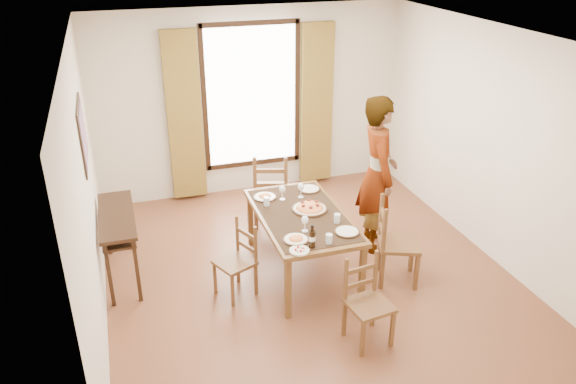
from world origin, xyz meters
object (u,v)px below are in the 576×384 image
object	(u,v)px
man	(378,174)
console_table	(117,223)
pasta_platter	(310,206)
dining_table	(302,219)

from	to	relation	value
man	console_table	bearing A→B (deg)	96.93
pasta_platter	man	bearing A→B (deg)	14.38
console_table	man	world-z (taller)	man
dining_table	man	bearing A→B (deg)	16.10
console_table	pasta_platter	bearing A→B (deg)	-12.76
dining_table	pasta_platter	bearing A→B (deg)	28.97
console_table	dining_table	distance (m)	2.05
pasta_platter	console_table	bearing A→B (deg)	167.24
console_table	dining_table	bearing A→B (deg)	-15.21
console_table	man	bearing A→B (deg)	-4.34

